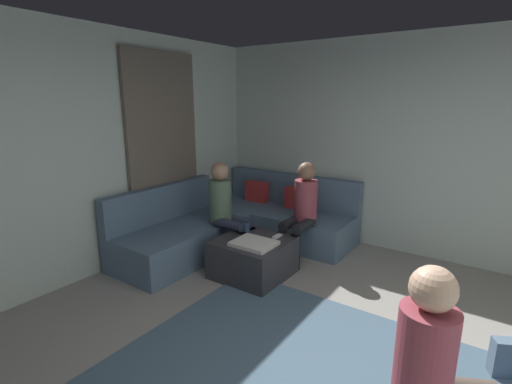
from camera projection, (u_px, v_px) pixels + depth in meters
wall_back at (429, 149)px, 4.46m from camera, size 6.00×0.12×2.70m
wall_left at (58, 158)px, 3.75m from camera, size 0.12×6.00×2.70m
curtain_panel at (164, 154)px, 4.75m from camera, size 0.06×1.10×2.50m
area_rug at (298, 378)px, 2.63m from camera, size 2.60×2.20×0.01m
sectional_couch at (239, 225)px, 5.02m from camera, size 2.10×2.55×0.87m
ottoman at (253, 257)px, 4.15m from camera, size 0.76×0.76×0.42m
folded_blanket at (254, 243)px, 3.94m from camera, size 0.44×0.36×0.04m
coffee_mug at (246, 227)px, 4.35m from camera, size 0.08×0.08×0.10m
game_remote at (277, 236)px, 4.17m from camera, size 0.05×0.15×0.02m
person_on_couch_back at (302, 208)px, 4.47m from camera, size 0.30×0.60×1.20m
person_on_couch_side at (227, 207)px, 4.50m from camera, size 0.60×0.30×1.20m
person_on_armchair at (444, 369)px, 1.82m from camera, size 0.60×0.46×1.18m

